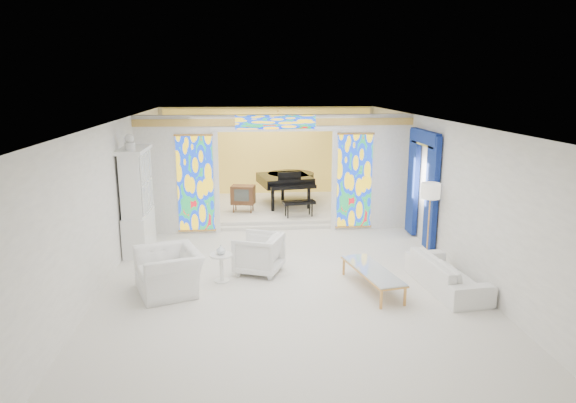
{
  "coord_description": "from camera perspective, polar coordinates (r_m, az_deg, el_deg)",
  "views": [
    {
      "loc": [
        -0.8,
        -10.91,
        3.8
      ],
      "look_at": [
        0.16,
        0.2,
        1.19
      ],
      "focal_mm": 32.0,
      "sensor_mm": 36.0,
      "label": 1
    }
  ],
  "objects": [
    {
      "name": "floor_lamp",
      "position": [
        11.4,
        15.54,
        0.75
      ],
      "size": [
        0.54,
        0.54,
        1.69
      ],
      "rotation": [
        0.0,
        0.0,
        -0.4
      ],
      "color": "#D19449",
      "rests_on": "floor"
    },
    {
      "name": "wall_left",
      "position": [
        11.47,
        -18.46,
        0.92
      ],
      "size": [
        0.02,
        12.0,
        3.0
      ],
      "primitive_type": "cube",
      "color": "white",
      "rests_on": "floor"
    },
    {
      "name": "wall_front",
      "position": [
        5.48,
        3.97,
        -11.69
      ],
      "size": [
        7.0,
        0.02,
        3.0
      ],
      "primitive_type": "cube",
      "color": "white",
      "rests_on": "floor"
    },
    {
      "name": "coffee_table",
      "position": [
        9.76,
        9.36,
        -7.62
      ],
      "size": [
        0.89,
        1.85,
        0.4
      ],
      "rotation": [
        0.0,
        0.0,
        0.2
      ],
      "color": "silver",
      "rests_on": "floor"
    },
    {
      "name": "blue_drapes",
      "position": [
        12.54,
        14.71,
        2.54
      ],
      "size": [
        0.14,
        1.85,
        2.65
      ],
      "color": "navy",
      "rests_on": "wall_right"
    },
    {
      "name": "alcove_platform",
      "position": [
        15.48,
        -1.84,
        -0.69
      ],
      "size": [
        6.8,
        3.8,
        0.18
      ],
      "primitive_type": "cube",
      "color": "silver",
      "rests_on": "floor"
    },
    {
      "name": "side_table",
      "position": [
        10.09,
        -7.42,
        -6.87
      ],
      "size": [
        0.57,
        0.57,
        0.55
      ],
      "rotation": [
        0.0,
        0.0,
        0.35
      ],
      "color": "white",
      "rests_on": "floor"
    },
    {
      "name": "tv_console",
      "position": [
        14.6,
        -5.02,
        0.74
      ],
      "size": [
        0.72,
        0.56,
        0.75
      ],
      "rotation": [
        0.0,
        0.0,
        -0.2
      ],
      "color": "#56361F",
      "rests_on": "alcove_platform"
    },
    {
      "name": "wall_right",
      "position": [
        11.95,
        16.25,
        1.55
      ],
      "size": [
        0.02,
        12.0,
        3.0
      ],
      "primitive_type": "cube",
      "color": "white",
      "rests_on": "floor"
    },
    {
      "name": "ceiling",
      "position": [
        10.97,
        -0.77,
        8.99
      ],
      "size": [
        7.0,
        12.0,
        0.02
      ],
      "primitive_type": "cube",
      "color": "white",
      "rests_on": "wall_back"
    },
    {
      "name": "china_cabinet",
      "position": [
        12.05,
        -16.39,
        0.02
      ],
      "size": [
        0.56,
        1.46,
        2.72
      ],
      "color": "white",
      "rests_on": "floor"
    },
    {
      "name": "sofa",
      "position": [
        10.15,
        17.23,
        -7.63
      ],
      "size": [
        1.01,
        2.12,
        0.6
      ],
      "primitive_type": "imported",
      "rotation": [
        0.0,
        0.0,
        1.67
      ],
      "color": "silver",
      "rests_on": "floor"
    },
    {
      "name": "wall_back",
      "position": [
        17.09,
        -2.23,
        5.44
      ],
      "size": [
        7.0,
        0.02,
        3.0
      ],
      "primitive_type": "cube",
      "color": "white",
      "rests_on": "floor"
    },
    {
      "name": "chandelier",
      "position": [
        15.0,
        -1.12,
        8.4
      ],
      "size": [
        0.48,
        0.48,
        0.3
      ],
      "primitive_type": "cylinder",
      "color": "#D19449",
      "rests_on": "ceiling"
    },
    {
      "name": "floor",
      "position": [
        11.58,
        -0.72,
        -5.98
      ],
      "size": [
        12.0,
        12.0,
        0.0
      ],
      "primitive_type": "plane",
      "color": "silver",
      "rests_on": "ground"
    },
    {
      "name": "armchair_right",
      "position": [
        10.47,
        -3.28,
        -5.8
      ],
      "size": [
        1.14,
        1.12,
        0.8
      ],
      "primitive_type": "imported",
      "rotation": [
        0.0,
        0.0,
        -1.95
      ],
      "color": "white",
      "rests_on": "floor"
    },
    {
      "name": "stained_glass_left",
      "position": [
        13.1,
        -10.25,
        1.96
      ],
      "size": [
        0.9,
        0.04,
        2.4
      ],
      "primitive_type": "cube",
      "color": "gold",
      "rests_on": "partition_wall"
    },
    {
      "name": "stained_glass_transom",
      "position": [
        12.86,
        -1.39,
        8.8
      ],
      "size": [
        2.0,
        0.04,
        0.34
      ],
      "primitive_type": "cube",
      "color": "gold",
      "rests_on": "partition_wall"
    },
    {
      "name": "gold_curtain_back",
      "position": [
        16.97,
        -2.21,
        5.38
      ],
      "size": [
        6.7,
        0.1,
        2.9
      ],
      "primitive_type": "cube",
      "color": "#FBD957",
      "rests_on": "wall_back"
    },
    {
      "name": "stained_glass_right",
      "position": [
        13.35,
        7.39,
        2.27
      ],
      "size": [
        0.9,
        0.04,
        2.4
      ],
      "primitive_type": "cube",
      "color": "gold",
      "rests_on": "partition_wall"
    },
    {
      "name": "armchair_left",
      "position": [
        9.77,
        -13.08,
        -7.57
      ],
      "size": [
        1.43,
        1.52,
        0.8
      ],
      "primitive_type": "imported",
      "rotation": [
        0.0,
        0.0,
        -1.21
      ],
      "color": "silver",
      "rests_on": "floor"
    },
    {
      "name": "partition_wall",
      "position": [
        13.11,
        -1.39,
        3.75
      ],
      "size": [
        7.0,
        0.22,
        3.0
      ],
      "color": "white",
      "rests_on": "floor"
    },
    {
      "name": "vase",
      "position": [
        9.99,
        -7.47,
        -5.32
      ],
      "size": [
        0.18,
        0.18,
        0.19
      ],
      "primitive_type": "imported",
      "rotation": [
        0.0,
        0.0,
        -0.01
      ],
      "color": "white",
      "rests_on": "side_table"
    },
    {
      "name": "grand_piano",
      "position": [
        15.48,
        0.0,
        2.44
      ],
      "size": [
        1.9,
        2.93,
        1.09
      ],
      "rotation": [
        0.0,
        0.0,
        0.19
      ],
      "color": "black",
      "rests_on": "alcove_platform"
    }
  ]
}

